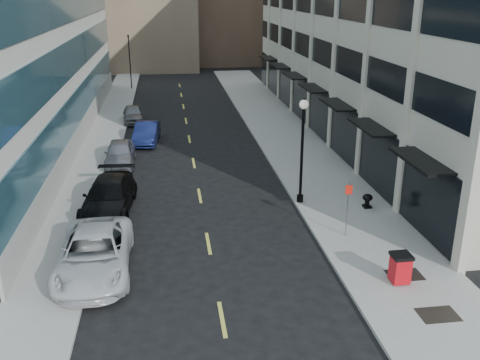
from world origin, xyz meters
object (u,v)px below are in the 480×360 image
object	(u,v)px
traffic_signal	(128,38)
urn_planter	(367,199)
car_blue_sedan	(147,133)
car_grey_sedan	(133,114)
sign_post	(348,202)
car_silver_sedan	(120,153)
trash_bin	(400,267)
car_black_pickup	(109,196)
lamppost	(302,142)
car_white_van	(94,254)

from	to	relation	value
traffic_signal	urn_planter	size ratio (longest dim) A/B	9.36
car_blue_sedan	car_grey_sedan	xyz separation A→B (m)	(-1.34, 6.79, -0.06)
traffic_signal	sign_post	world-z (taller)	traffic_signal
traffic_signal	car_silver_sedan	xyz separation A→B (m)	(0.70, -27.68, -4.92)
car_blue_sedan	car_grey_sedan	world-z (taller)	car_blue_sedan
trash_bin	traffic_signal	bearing A→B (deg)	104.81
traffic_signal	sign_post	bearing A→B (deg)	-73.57
car_blue_sedan	car_grey_sedan	bearing A→B (deg)	106.56
sign_post	urn_planter	xyz separation A→B (m)	(2.20, 3.11, -1.25)
car_black_pickup	trash_bin	size ratio (longest dim) A/B	4.79
car_silver_sedan	lamppost	xyz separation A→B (m)	(10.10, -8.31, 2.70)
car_silver_sedan	lamppost	size ratio (longest dim) A/B	0.82
car_white_van	urn_planter	bearing A→B (deg)	18.84
car_white_van	sign_post	bearing A→B (deg)	7.65
traffic_signal	car_black_pickup	xyz separation A→B (m)	(0.70, -35.59, -4.86)
car_white_van	car_black_pickup	xyz separation A→B (m)	(0.00, 6.41, -0.01)
car_silver_sedan	car_blue_sedan	distance (m)	5.29
urn_planter	sign_post	bearing A→B (deg)	-125.28
trash_bin	car_silver_sedan	bearing A→B (deg)	124.06
traffic_signal	car_black_pickup	world-z (taller)	traffic_signal
car_white_van	sign_post	size ratio (longest dim) A/B	2.32
traffic_signal	car_white_van	distance (m)	42.29
urn_planter	traffic_signal	bearing A→B (deg)	110.73
car_white_van	car_blue_sedan	xyz separation A→B (m)	(1.60, 19.37, -0.09)
car_blue_sedan	urn_planter	bearing A→B (deg)	-45.70
urn_planter	car_grey_sedan	bearing A→B (deg)	121.53
car_grey_sedan	urn_planter	bearing A→B (deg)	-62.55
sign_post	urn_planter	bearing A→B (deg)	65.44
car_black_pickup	sign_post	distance (m)	12.22
car_silver_sedan	urn_planter	xyz separation A→B (m)	(13.40, -9.58, -0.19)
lamppost	urn_planter	bearing A→B (deg)	-21.06
car_grey_sedan	car_blue_sedan	bearing A→B (deg)	-82.93
car_black_pickup	urn_planter	size ratio (longest dim) A/B	7.90
lamppost	car_white_van	bearing A→B (deg)	-149.22
trash_bin	sign_post	world-z (taller)	sign_post
traffic_signal	car_silver_sedan	size ratio (longest dim) A/B	1.50
lamppost	sign_post	bearing A→B (deg)	-75.90
car_silver_sedan	urn_planter	bearing A→B (deg)	-36.06
car_black_pickup	car_blue_sedan	distance (m)	13.06
traffic_signal	car_white_van	bearing A→B (deg)	-89.05
car_blue_sedan	lamppost	size ratio (longest dim) A/B	0.83
car_silver_sedan	lamppost	world-z (taller)	lamppost
sign_post	trash_bin	bearing A→B (deg)	-69.68
car_black_pickup	lamppost	bearing A→B (deg)	2.47
car_white_van	car_blue_sedan	distance (m)	19.43
car_grey_sedan	lamppost	xyz separation A→B (m)	(9.84, -20.14, 2.77)
car_black_pickup	sign_post	size ratio (longest dim) A/B	2.19
car_blue_sedan	trash_bin	world-z (taller)	car_blue_sedan
trash_bin	car_white_van	bearing A→B (deg)	166.32
car_white_van	lamppost	distance (m)	12.05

